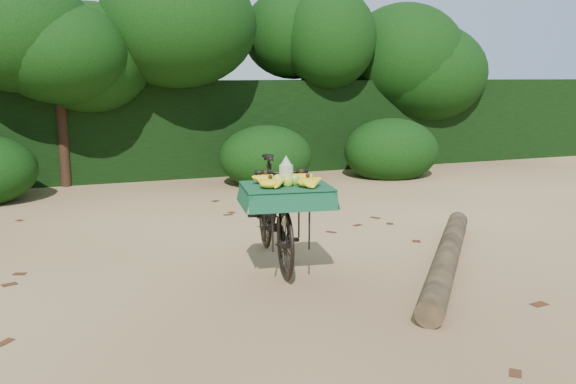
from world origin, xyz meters
name	(u,v)px	position (x,y,z in m)	size (l,w,h in m)	color
ground	(262,263)	(0.00, 0.00, 0.00)	(80.00, 80.00, 0.00)	tan
vendor_bicycle	(275,210)	(0.13, -0.05, 0.56)	(0.92, 1.91, 1.10)	black
fallen_log	(447,256)	(1.70, -0.80, 0.12)	(0.23, 0.23, 3.21)	brown
hedge_backdrop	(160,127)	(0.00, 6.30, 0.90)	(26.00, 1.80, 1.80)	black
tree_row	(128,70)	(-0.65, 5.50, 2.00)	(14.50, 2.00, 4.00)	black
bush_clumps	(210,162)	(0.50, 4.30, 0.45)	(8.80, 1.70, 0.90)	black
leaf_litter	(244,246)	(0.00, 0.65, 0.01)	(7.00, 7.30, 0.01)	#462412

